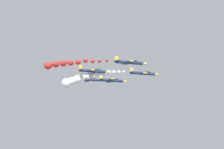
% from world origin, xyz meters
% --- Properties ---
extents(airplane_lead, '(9.19, 10.35, 3.46)m').
position_xyz_m(airplane_lead, '(3.31, 10.62, 139.25)').
color(airplane_lead, navy).
extents(smoke_trail_lead, '(3.26, 21.83, 7.36)m').
position_xyz_m(smoke_trail_lead, '(2.88, -11.19, 135.86)').
color(smoke_trail_lead, white).
extents(airplane_left_inner, '(9.47, 10.35, 2.87)m').
position_xyz_m(airplane_left_inner, '(-5.65, 0.99, 139.05)').
color(airplane_left_inner, navy).
extents(airplane_right_inner, '(9.29, 10.35, 3.31)m').
position_xyz_m(airplane_right_inner, '(13.15, 3.15, 138.74)').
color(airplane_right_inner, navy).
extents(smoke_trail_right_inner, '(2.41, 19.50, 4.66)m').
position_xyz_m(smoke_trail_right_inner, '(12.89, -17.00, 136.92)').
color(smoke_trail_right_inner, red).
extents(airplane_left_outer, '(9.28, 10.35, 3.32)m').
position_xyz_m(airplane_left_outer, '(4.61, -7.49, 138.33)').
color(airplane_left_outer, navy).
extents(airplane_right_outer, '(9.50, 10.35, 2.78)m').
position_xyz_m(airplane_right_outer, '(-14.68, -6.68, 142.07)').
color(airplane_right_outer, navy).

